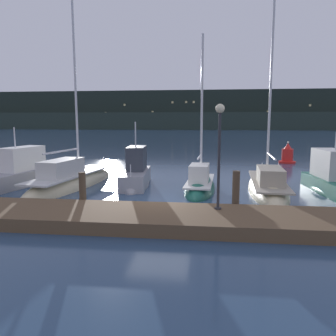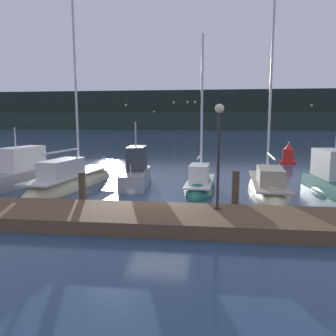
{
  "view_description": "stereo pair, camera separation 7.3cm",
  "coord_description": "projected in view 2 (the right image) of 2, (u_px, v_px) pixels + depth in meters",
  "views": [
    {
      "loc": [
        1.89,
        -13.08,
        3.59
      ],
      "look_at": [
        0.0,
        3.21,
        1.2
      ],
      "focal_mm": 35.0,
      "sensor_mm": 36.0,
      "label": 1
    },
    {
      "loc": [
        1.96,
        -13.07,
        3.59
      ],
      "look_at": [
        0.0,
        3.21,
        1.2
      ],
      "focal_mm": 35.0,
      "sensor_mm": 36.0,
      "label": 2
    }
  ],
  "objects": [
    {
      "name": "ground_plane",
      "position": [
        159.0,
        208.0,
        13.59
      ],
      "size": [
        400.0,
        400.0,
        0.0
      ],
      "primitive_type": "plane",
      "color": "navy"
    },
    {
      "name": "dock",
      "position": [
        150.0,
        218.0,
        11.41
      ],
      "size": [
        40.32,
        2.8,
        0.45
      ],
      "primitive_type": "cube",
      "color": "brown",
      "rests_on": "ground"
    },
    {
      "name": "mooring_pile_2",
      "position": [
        82.0,
        191.0,
        13.31
      ],
      "size": [
        0.28,
        0.28,
        1.52
      ],
      "primitive_type": "cylinder",
      "color": "#4C3D2D",
      "rests_on": "ground"
    },
    {
      "name": "mooring_pile_3",
      "position": [
        235.0,
        193.0,
        12.58
      ],
      "size": [
        0.28,
        0.28,
        1.68
      ],
      "primitive_type": "cylinder",
      "color": "#4C3D2D",
      "rests_on": "ground"
    },
    {
      "name": "motorboat_berth_3",
      "position": [
        18.0,
        179.0,
        18.05
      ],
      "size": [
        2.72,
        6.1,
        3.88
      ],
      "color": "gray",
      "rests_on": "ground"
    },
    {
      "name": "sailboat_berth_4",
      "position": [
        72.0,
        184.0,
        17.92
      ],
      "size": [
        3.08,
        8.67,
        12.61
      ],
      "color": "beige",
      "rests_on": "ground"
    },
    {
      "name": "motorboat_berth_5",
      "position": [
        136.0,
        179.0,
        18.14
      ],
      "size": [
        1.74,
        4.63,
        4.16
      ],
      "color": "gray",
      "rests_on": "ground"
    },
    {
      "name": "sailboat_berth_6",
      "position": [
        200.0,
        188.0,
        16.84
      ],
      "size": [
        1.83,
        5.16,
        8.6
      ],
      "color": "#195647",
      "rests_on": "ground"
    },
    {
      "name": "sailboat_berth_7",
      "position": [
        268.0,
        189.0,
        16.6
      ],
      "size": [
        2.43,
        7.5,
        10.31
      ],
      "color": "beige",
      "rests_on": "ground"
    },
    {
      "name": "motorboat_berth_8",
      "position": [
        333.0,
        186.0,
        16.27
      ],
      "size": [
        1.99,
        5.59,
        3.66
      ],
      "color": "#195647",
      "rests_on": "ground"
    },
    {
      "name": "channel_buoy",
      "position": [
        288.0,
        155.0,
        27.66
      ],
      "size": [
        1.38,
        1.38,
        1.84
      ],
      "color": "red",
      "rests_on": "ground"
    },
    {
      "name": "dock_lamppost",
      "position": [
        219.0,
        139.0,
        11.34
      ],
      "size": [
        0.32,
        0.32,
        3.7
      ],
      "color": "#2D2D33",
      "rests_on": "dock"
    },
    {
      "name": "hillside_backdrop",
      "position": [
        198.0,
        112.0,
        136.31
      ],
      "size": [
        240.0,
        23.0,
        15.54
      ],
      "color": "#1E2823",
      "rests_on": "ground"
    }
  ]
}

